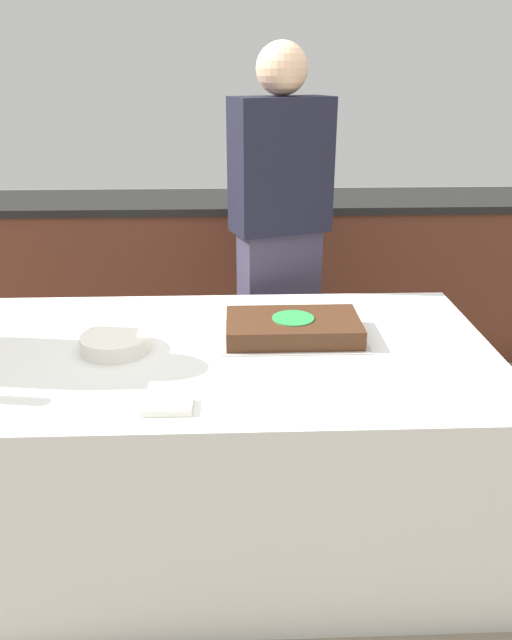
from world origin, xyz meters
name	(u,v)px	position (x,y,z in m)	size (l,w,h in m)	color
ground_plane	(221,524)	(0.00, 0.00, 0.00)	(14.00, 14.00, 0.00)	gray
back_counter	(223,276)	(0.00, 1.59, 0.46)	(4.40, 0.58, 0.92)	#5B2D1E
dining_table	(219,442)	(0.00, 0.00, 0.37)	(1.85, 1.04, 0.73)	white
cake	(293,328)	(0.26, 0.08, 0.77)	(0.50, 0.31, 0.07)	#B7B2AD
plate_stack	(116,343)	(-0.33, 0.00, 0.76)	(0.23, 0.23, 0.05)	white
side_plate_near_cake	(292,309)	(0.28, 0.35, 0.73)	(0.17, 0.17, 0.00)	white
utensil_pile	(167,406)	(-0.13, -0.39, 0.74)	(0.14, 0.09, 0.02)	white
person_cutting_cake	(279,245)	(0.26, 0.74, 0.88)	(0.45, 0.32, 1.70)	#383347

